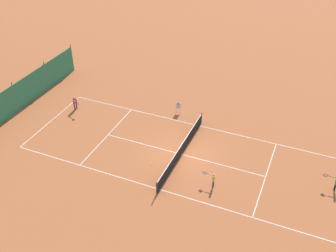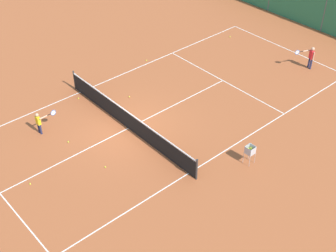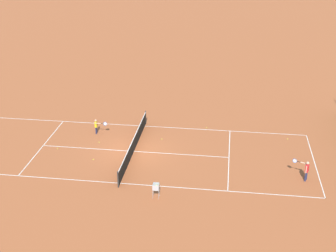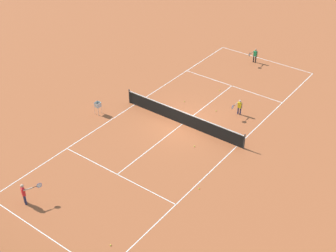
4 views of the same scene
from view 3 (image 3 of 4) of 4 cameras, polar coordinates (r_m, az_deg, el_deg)
ground_plane at (r=31.74m, az=-4.18°, el=-3.10°), size 600.00×600.00×0.00m
court_line_markings at (r=31.74m, az=-4.18°, el=-3.09°), size 8.25×23.85×0.01m
tennis_net at (r=31.51m, az=-4.21°, el=-2.29°), size 9.18×0.08×1.06m
player_near_baseline at (r=34.26m, az=-8.68°, el=0.08°), size 0.38×0.95×1.11m
player_far_baseline at (r=29.24m, az=16.49°, el=-5.09°), size 0.77×0.95×1.29m
tennis_ball_near_corner at (r=32.84m, az=-13.33°, el=-2.68°), size 0.07×0.07×0.07m
tennis_ball_alley_left at (r=30.98m, az=-9.10°, el=-4.05°), size 0.07×0.07×0.07m
tennis_ball_mid_court at (r=33.14m, az=-8.39°, el=-1.98°), size 0.07×0.07×0.07m
tennis_ball_by_net_left at (r=35.10m, az=4.73°, el=-0.19°), size 0.07×0.07×0.07m
tennis_ball_by_net_right at (r=34.33m, az=14.39°, el=-1.54°), size 0.07×0.07×0.07m
tennis_ball_service_box at (r=34.99m, az=-3.66°, el=-0.24°), size 0.07×0.07×0.07m
tennis_ball_alley_right at (r=33.24m, az=-0.76°, el=-1.60°), size 0.07×0.07×0.07m
ball_hopper at (r=26.52m, az=-1.46°, el=-7.49°), size 0.36×0.36×0.89m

